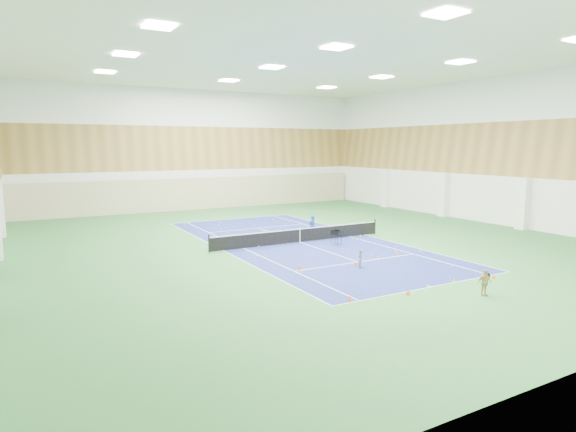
{
  "coord_description": "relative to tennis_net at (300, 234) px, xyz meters",
  "views": [
    {
      "loc": [
        -16.13,
        -27.32,
        6.42
      ],
      "look_at": [
        -1.41,
        -0.88,
        2.0
      ],
      "focal_mm": 30.0,
      "sensor_mm": 36.0,
      "label": 1
    }
  ],
  "objects": [
    {
      "name": "cone_svc_b",
      "position": [
        -0.62,
        -6.99,
        -0.42
      ],
      "size": [
        0.23,
        0.23,
        0.25
      ],
      "primitive_type": "cone",
      "color": "#E04A0B",
      "rests_on": "ground"
    },
    {
      "name": "coach",
      "position": [
        1.59,
        1.0,
        0.26
      ],
      "size": [
        0.67,
        0.53,
        1.62
      ],
      "primitive_type": "imported",
      "rotation": [
        0.0,
        0.0,
        3.42
      ],
      "color": "navy",
      "rests_on": "ground"
    },
    {
      "name": "cone_svc_d",
      "position": [
        3.12,
        -6.1,
        -0.44
      ],
      "size": [
        0.19,
        0.19,
        0.21
      ],
      "primitive_type": "cone",
      "color": "#F35E0C",
      "rests_on": "ground"
    },
    {
      "name": "wood_cladding",
      "position": [
        0.0,
        0.0,
        7.45
      ],
      "size": [
        36.0,
        40.0,
        8.0
      ],
      "primitive_type": null,
      "color": "olive",
      "rests_on": "room_shell"
    },
    {
      "name": "ceiling_light_grid",
      "position": [
        0.0,
        0.0,
        11.37
      ],
      "size": [
        21.4,
        25.4,
        0.06
      ],
      "primitive_type": null,
      "color": "white",
      "rests_on": "room_shell"
    },
    {
      "name": "child_court",
      "position": [
        -0.58,
        -7.44,
        -0.06
      ],
      "size": [
        0.6,
        0.6,
        0.99
      ],
      "primitive_type": "imported",
      "rotation": [
        0.0,
        0.0,
        0.77
      ],
      "color": "#9898A1",
      "rests_on": "ground"
    },
    {
      "name": "cone_base_c",
      "position": [
        1.57,
        -11.78,
        -0.45
      ],
      "size": [
        0.18,
        0.18,
        0.2
      ],
      "primitive_type": "cone",
      "color": "orange",
      "rests_on": "ground"
    },
    {
      "name": "cone_base_a",
      "position": [
        -4.41,
        -11.62,
        -0.43
      ],
      "size": [
        0.21,
        0.21,
        0.23
      ],
      "primitive_type": "cone",
      "color": "#EE5C0C",
      "rests_on": "ground"
    },
    {
      "name": "back_curtain",
      "position": [
        0.0,
        19.75,
        1.05
      ],
      "size": [
        35.4,
        0.16,
        3.2
      ],
      "primitive_type": "cube",
      "color": "#C6B793",
      "rests_on": "ground"
    },
    {
      "name": "room_shell",
      "position": [
        0.0,
        0.0,
        5.45
      ],
      "size": [
        36.0,
        40.0,
        12.0
      ],
      "primitive_type": null,
      "color": "white",
      "rests_on": "ground"
    },
    {
      "name": "cone_svc_a",
      "position": [
        -3.64,
        -6.19,
        -0.43
      ],
      "size": [
        0.22,
        0.22,
        0.24
      ],
      "primitive_type": "cone",
      "color": "#E93F0C",
      "rests_on": "ground"
    },
    {
      "name": "tennis_balls_scatter",
      "position": [
        0.0,
        0.0,
        -0.5
      ],
      "size": [
        10.57,
        22.77,
        0.07
      ],
      "primitive_type": null,
      "color": "yellow",
      "rests_on": "ground"
    },
    {
      "name": "child_apron",
      "position": [
        1.06,
        -13.89,
        0.03
      ],
      "size": [
        0.72,
        0.41,
        1.16
      ],
      "primitive_type": "imported",
      "rotation": [
        0.0,
        0.0,
        -0.2
      ],
      "color": "tan",
      "rests_on": "ground"
    },
    {
      "name": "tennis_net",
      "position": [
        0.0,
        0.0,
        0.0
      ],
      "size": [
        12.8,
        0.1,
        1.1
      ],
      "primitive_type": null,
      "color": "black",
      "rests_on": "ground"
    },
    {
      "name": "cone_svc_c",
      "position": [
        1.56,
        -5.87,
        -0.45
      ],
      "size": [
        0.19,
        0.19,
        0.21
      ],
      "primitive_type": "cone",
      "color": "#EB3C0C",
      "rests_on": "ground"
    },
    {
      "name": "cone_base_b",
      "position": [
        -1.74,
        -12.23,
        -0.43
      ],
      "size": [
        0.21,
        0.21,
        0.23
      ],
      "primitive_type": "cone",
      "color": "#FF4A0D",
      "rests_on": "ground"
    },
    {
      "name": "ground",
      "position": [
        0.0,
        0.0,
        -0.55
      ],
      "size": [
        40.0,
        40.0,
        0.0
      ],
      "primitive_type": "plane",
      "color": "#2D6A32",
      "rests_on": "ground"
    },
    {
      "name": "ball_cart",
      "position": [
        1.67,
        -1.86,
        -0.06
      ],
      "size": [
        0.74,
        0.74,
        0.97
      ],
      "primitive_type": null,
      "rotation": [
        0.0,
        0.0,
        0.41
      ],
      "color": "black",
      "rests_on": "ground"
    },
    {
      "name": "court_surface",
      "position": [
        0.0,
        0.0,
        -0.55
      ],
      "size": [
        10.97,
        23.77,
        0.01
      ],
      "primitive_type": "cube",
      "color": "navy",
      "rests_on": "ground"
    },
    {
      "name": "cone_base_d",
      "position": [
        3.73,
        -12.3,
        -0.44
      ],
      "size": [
        0.2,
        0.2,
        0.23
      ],
      "primitive_type": "cone",
      "color": "#D5500B",
      "rests_on": "ground"
    }
  ]
}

